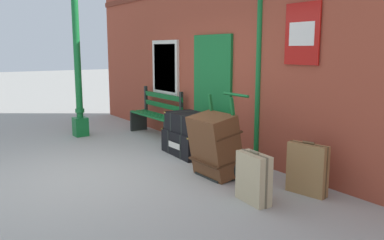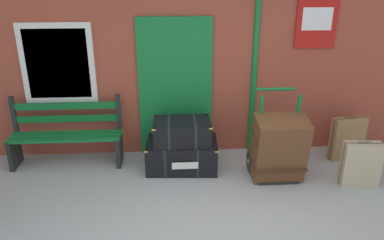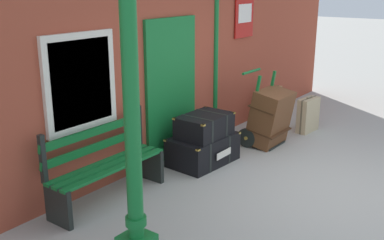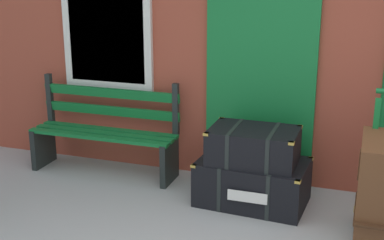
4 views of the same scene
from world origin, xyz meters
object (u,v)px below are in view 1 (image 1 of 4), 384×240
object	(u,v)px
platform_bench	(157,115)
large_brown_trunk	(215,145)
suitcase_caramel	(307,169)
lamp_post	(78,82)
steamer_trunk_middle	(189,122)
suitcase_oxblood	(254,178)
steamer_trunk_base	(190,142)
porters_trolley	(224,157)

from	to	relation	value
platform_bench	large_brown_trunk	size ratio (longest dim) A/B	1.70
suitcase_caramel	lamp_post	bearing A→B (deg)	-166.33
steamer_trunk_middle	suitcase_oxblood	distance (m)	2.44
steamer_trunk_base	large_brown_trunk	world-z (taller)	large_brown_trunk
lamp_post	porters_trolley	size ratio (longest dim) A/B	2.51
steamer_trunk_base	large_brown_trunk	xyz separation A→B (m)	(1.29, -0.42, 0.26)
steamer_trunk_base	steamer_trunk_middle	distance (m)	0.37
suitcase_oxblood	platform_bench	bearing A→B (deg)	167.47
large_brown_trunk	porters_trolley	bearing A→B (deg)	90.00
platform_bench	steamer_trunk_middle	xyz separation A→B (m)	(1.68, -0.29, 0.14)
lamp_post	steamer_trunk_base	size ratio (longest dim) A/B	2.88
lamp_post	porters_trolley	xyz separation A→B (m)	(3.87, 0.86, -0.88)
porters_trolley	lamp_post	bearing A→B (deg)	-167.53
suitcase_oxblood	suitcase_caramel	distance (m)	0.78
large_brown_trunk	lamp_post	bearing A→B (deg)	-169.98
porters_trolley	steamer_trunk_base	bearing A→B (deg)	169.05
suitcase_caramel	porters_trolley	bearing A→B (deg)	-162.63
lamp_post	steamer_trunk_middle	world-z (taller)	lamp_post
platform_bench	steamer_trunk_base	xyz separation A→B (m)	(1.68, -0.26, -0.23)
steamer_trunk_middle	large_brown_trunk	distance (m)	1.35
lamp_post	large_brown_trunk	bearing A→B (deg)	10.02
porters_trolley	suitcase_caramel	bearing A→B (deg)	17.37
steamer_trunk_middle	platform_bench	bearing A→B (deg)	170.38
platform_bench	suitcase_oxblood	size ratio (longest dim) A/B	2.46
steamer_trunk_base	suitcase_caramel	distance (m)	2.52
steamer_trunk_base	porters_trolley	world-z (taller)	porters_trolley
platform_bench	suitcase_caramel	size ratio (longest dim) A/B	2.29
platform_bench	suitcase_oxblood	xyz separation A→B (m)	(4.03, -0.89, -0.14)
large_brown_trunk	suitcase_caramel	distance (m)	1.36
platform_bench	lamp_post	bearing A→B (deg)	-123.45
steamer_trunk_middle	porters_trolley	size ratio (longest dim) A/B	0.68
lamp_post	steamer_trunk_base	distance (m)	2.97
lamp_post	large_brown_trunk	xyz separation A→B (m)	(3.87, 0.68, -0.68)
platform_bench	steamer_trunk_middle	size ratio (longest dim) A/B	1.97
large_brown_trunk	suitcase_oxblood	distance (m)	1.09
steamer_trunk_base	porters_trolley	distance (m)	1.31
lamp_post	porters_trolley	distance (m)	4.06
platform_bench	steamer_trunk_middle	world-z (taller)	platform_bench
steamer_trunk_middle	suitcase_caramel	distance (m)	2.53
lamp_post	steamer_trunk_middle	distance (m)	2.86
steamer_trunk_middle	porters_trolley	xyz separation A→B (m)	(1.28, -0.23, -0.31)
platform_bench	suitcase_oxblood	bearing A→B (deg)	-12.53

